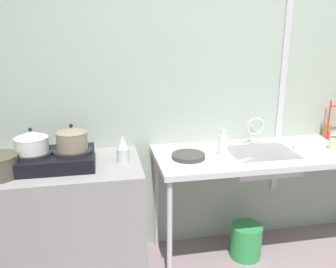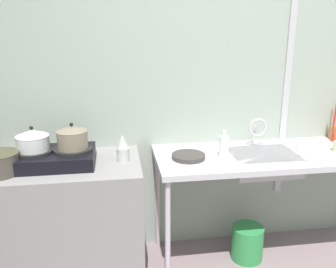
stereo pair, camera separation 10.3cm
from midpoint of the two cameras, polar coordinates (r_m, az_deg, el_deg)
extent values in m
cube|color=#9CA89B|center=(2.84, 8.03, 8.55)|extent=(4.46, 0.10, 2.66)
cube|color=#BEBAC1|center=(2.95, 16.76, 10.91)|extent=(0.05, 0.01, 2.13)
cube|color=gray|center=(2.67, -16.79, -13.30)|extent=(1.04, 0.61, 0.85)
cube|color=#BEBAC1|center=(2.75, 15.75, -2.91)|extent=(1.79, 0.61, 0.04)
cylinder|color=silver|center=(2.46, -1.00, -15.86)|extent=(0.04, 0.04, 0.81)
cylinder|color=beige|center=(2.91, -2.87, -10.27)|extent=(0.04, 0.04, 0.81)
cube|color=black|center=(2.47, -18.49, -3.83)|extent=(0.51, 0.36, 0.09)
cylinder|color=black|center=(2.48, -21.42, -2.80)|extent=(0.25, 0.25, 0.02)
cylinder|color=black|center=(2.44, -15.75, -2.52)|extent=(0.25, 0.25, 0.02)
cylinder|color=silver|center=(2.46, -21.56, -1.57)|extent=(0.20, 0.20, 0.09)
cone|color=silver|center=(2.44, -21.72, -0.08)|extent=(0.21, 0.21, 0.04)
sphere|color=black|center=(2.43, -21.80, 0.64)|extent=(0.02, 0.02, 0.02)
cylinder|color=#7F715D|center=(2.42, -15.87, -1.03)|extent=(0.19, 0.19, 0.12)
cone|color=#7E715D|center=(2.40, -16.01, 0.63)|extent=(0.20, 0.20, 0.03)
sphere|color=black|center=(2.39, -16.06, 1.26)|extent=(0.02, 0.02, 0.02)
cylinder|color=silver|center=(2.45, -8.20, -3.24)|extent=(0.09, 0.09, 0.09)
cone|color=silver|center=(2.42, -8.29, -1.24)|extent=(0.08, 0.08, 0.09)
cube|color=#BEBAC1|center=(2.71, 13.22, -4.05)|extent=(0.47, 0.37, 0.13)
cylinder|color=#BEBAC1|center=(2.86, 11.83, 0.04)|extent=(0.02, 0.02, 0.14)
torus|color=#BEBAC1|center=(2.78, 12.39, 1.11)|extent=(0.14, 0.02, 0.14)
cylinder|color=#3C3634|center=(2.50, 2.02, -3.45)|extent=(0.23, 0.23, 0.03)
cylinder|color=red|center=(3.12, 22.87, 2.06)|extent=(0.01, 0.01, 0.31)
cylinder|color=beige|center=(2.91, 23.61, -1.48)|extent=(0.08, 0.08, 0.07)
cylinder|color=white|center=(2.82, 18.94, -1.88)|extent=(0.10, 0.10, 0.04)
cylinder|color=white|center=(2.55, 7.42, -1.82)|extent=(0.06, 0.06, 0.14)
cylinder|color=white|center=(2.52, 7.50, 0.18)|extent=(0.03, 0.03, 0.04)
cylinder|color=#A17442|center=(3.21, 22.62, 0.54)|extent=(0.06, 0.06, 0.10)
cylinder|color=olive|center=(3.19, 22.78, 1.98)|extent=(0.02, 0.09, 0.20)
cylinder|color=#2F9148|center=(2.98, 11.03, -16.00)|extent=(0.24, 0.24, 0.26)
camera|label=1|loc=(0.05, -91.21, -0.37)|focal=39.19mm
camera|label=2|loc=(0.05, 88.79, 0.37)|focal=39.19mm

